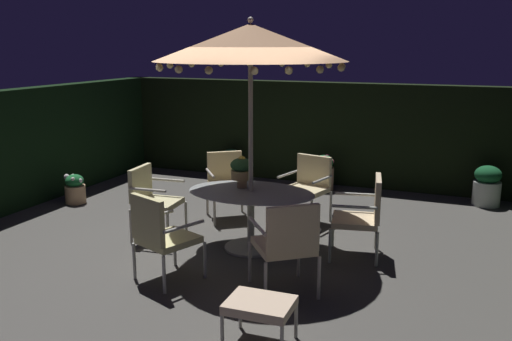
# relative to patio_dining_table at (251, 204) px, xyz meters

# --- Properties ---
(ground_plane) EXTENTS (7.97, 7.77, 0.02)m
(ground_plane) POSITION_rel_patio_dining_table_xyz_m (-0.26, -0.00, -0.59)
(ground_plane) COLOR #45433F
(hedge_backdrop_rear) EXTENTS (7.97, 0.30, 1.86)m
(hedge_backdrop_rear) POSITION_rel_patio_dining_table_xyz_m (-0.26, 3.73, 0.35)
(hedge_backdrop_rear) COLOR black
(hedge_backdrop_rear) RESTS_ON ground_plane
(hedge_backdrop_left) EXTENTS (0.30, 7.77, 1.86)m
(hedge_backdrop_left) POSITION_rel_patio_dining_table_xyz_m (-4.09, -0.00, 0.35)
(hedge_backdrop_left) COLOR black
(hedge_backdrop_left) RESTS_ON ground_plane
(patio_dining_table) EXTENTS (1.62, 1.15, 0.75)m
(patio_dining_table) POSITION_rel_patio_dining_table_xyz_m (0.00, 0.00, 0.00)
(patio_dining_table) COLOR #B4B1A4
(patio_dining_table) RESTS_ON ground_plane
(patio_umbrella) EXTENTS (2.31, 2.31, 2.84)m
(patio_umbrella) POSITION_rel_patio_dining_table_xyz_m (-0.00, -0.00, 1.96)
(patio_umbrella) COLOR #BBB3A5
(patio_umbrella) RESTS_ON ground_plane
(centerpiece_planter) EXTENTS (0.29, 0.29, 0.41)m
(centerpiece_planter) POSITION_rel_patio_dining_table_xyz_m (-0.17, 0.12, 0.41)
(centerpiece_planter) COLOR tan
(centerpiece_planter) RESTS_ON patio_dining_table
(patio_chair_north) EXTENTS (0.61, 0.63, 0.96)m
(patio_chair_north) POSITION_rel_patio_dining_table_xyz_m (-1.37, -0.12, -0.01)
(patio_chair_north) COLOR #B9B4A4
(patio_chair_north) RESTS_ON ground_plane
(patio_chair_northeast) EXTENTS (0.74, 0.75, 0.99)m
(patio_chair_northeast) POSITION_rel_patio_dining_table_xyz_m (-0.51, -1.29, -0.02)
(patio_chair_northeast) COLOR #B4B4A9
(patio_chair_northeast) RESTS_ON ground_plane
(patio_chair_east) EXTENTS (0.85, 0.85, 1.01)m
(patio_chair_east) POSITION_rel_patio_dining_table_xyz_m (0.85, -1.09, 0.01)
(patio_chair_east) COLOR #BAADA6
(patio_chair_east) RESTS_ON ground_plane
(patio_chair_southeast) EXTENTS (0.68, 0.70, 1.00)m
(patio_chair_southeast) POSITION_rel_patio_dining_table_xyz_m (1.36, 0.27, -0.01)
(patio_chair_southeast) COLOR #B3B7A9
(patio_chair_southeast) RESTS_ON ground_plane
(patio_chair_south) EXTENTS (0.72, 0.70, 0.95)m
(patio_chair_south) POSITION_rel_patio_dining_table_xyz_m (0.33, 1.34, -0.01)
(patio_chair_south) COLOR #B4B5AD
(patio_chair_south) RESTS_ON ground_plane
(patio_chair_southwest) EXTENTS (0.81, 0.81, 0.96)m
(patio_chair_southwest) POSITION_rel_patio_dining_table_xyz_m (-0.84, 1.09, -0.01)
(patio_chair_southwest) COLOR #B8AFA3
(patio_chair_southwest) RESTS_ON ground_plane
(ottoman_footrest) EXTENTS (0.57, 0.45, 0.40)m
(ottoman_footrest) POSITION_rel_patio_dining_table_xyz_m (0.96, -2.10, -0.23)
(ottoman_footrest) COLOR #B5B1A6
(ottoman_footrest) RESTS_ON ground_plane
(potted_plant_front_corner) EXTENTS (0.33, 0.33, 0.48)m
(potted_plant_front_corner) POSITION_rel_patio_dining_table_xyz_m (-3.44, 0.82, -0.34)
(potted_plant_front_corner) COLOR tan
(potted_plant_front_corner) RESTS_ON ground_plane
(potted_plant_back_right) EXTENTS (0.43, 0.43, 0.65)m
(potted_plant_back_right) POSITION_rel_patio_dining_table_xyz_m (2.74, 3.21, -0.25)
(potted_plant_back_right) COLOR beige
(potted_plant_back_right) RESTS_ON ground_plane
(potted_plant_back_center) EXTENTS (0.37, 0.37, 0.63)m
(potted_plant_back_center) POSITION_rel_patio_dining_table_xyz_m (0.06, 3.16, -0.26)
(potted_plant_back_center) COLOR tan
(potted_plant_back_center) RESTS_ON ground_plane
(potted_plant_back_left) EXTENTS (0.48, 0.48, 0.57)m
(potted_plant_back_left) POSITION_rel_patio_dining_table_xyz_m (-1.81, 3.33, -0.30)
(potted_plant_back_left) COLOR beige
(potted_plant_back_left) RESTS_ON ground_plane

